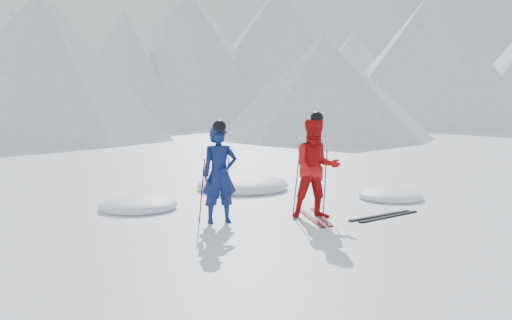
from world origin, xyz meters
name	(u,v)px	position (x,y,z in m)	size (l,w,h in m)	color
ground	(337,211)	(0.00, 0.00, 0.00)	(160.00, 160.00, 0.00)	white
mountain_range	(160,49)	(5.71, 35.31, 6.72)	(106.15, 62.94, 15.53)	#B2BCD1
skier_blue	(220,175)	(-2.59, 0.05, 0.91)	(0.66, 0.44, 1.82)	#0D1B50
skier_red	(316,168)	(-0.74, -0.36, 0.98)	(0.96, 0.75, 1.97)	red
pole_blue_left	(202,191)	(-2.89, 0.20, 0.61)	(0.02, 0.02, 1.21)	black
pole_blue_right	(227,188)	(-2.34, 0.30, 0.61)	(0.02, 0.02, 1.21)	black
pole_red_left	(296,184)	(-1.04, -0.11, 0.66)	(0.02, 0.02, 1.31)	black
pole_red_right	(325,183)	(-0.44, -0.21, 0.66)	(0.02, 0.02, 1.31)	black
ski_worn_left	(310,218)	(-0.86, -0.36, 0.01)	(0.09, 1.70, 0.03)	black
ski_worn_right	(321,217)	(-0.62, -0.36, 0.01)	(0.09, 1.70, 0.03)	black
ski_loose_a	(380,216)	(0.50, -0.77, 0.01)	(0.09, 1.70, 0.03)	black
ski_loose_b	(389,217)	(0.60, -0.92, 0.01)	(0.09, 1.70, 0.03)	black
snow_lumps	(245,194)	(-0.88, 2.74, 0.00)	(7.23, 4.72, 0.53)	white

